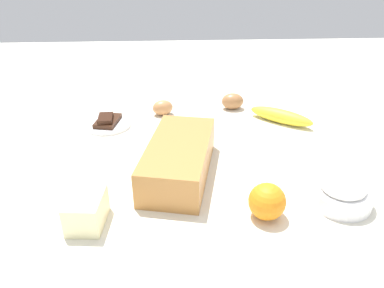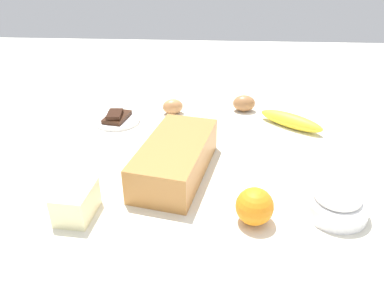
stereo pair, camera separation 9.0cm
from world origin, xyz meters
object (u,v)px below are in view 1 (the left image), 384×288
butter_block (86,210)px  loaf_pan (179,158)px  flour_bowl (342,193)px  chocolate_plate (108,123)px  orange_fruit (267,201)px  egg_beside_bowl (233,101)px  banana (281,116)px  egg_near_butter (163,108)px

butter_block → loaf_pan: bearing=132.3°
flour_bowl → chocolate_plate: bearing=-126.5°
flour_bowl → orange_fruit: bearing=-78.6°
orange_fruit → egg_beside_bowl: orange_fruit is taller
loaf_pan → chocolate_plate: 0.33m
flour_bowl → butter_block: 0.50m
chocolate_plate → banana: bearing=89.8°
loaf_pan → orange_fruit: size_ratio=4.20×
banana → orange_fruit: size_ratio=2.65×
loaf_pan → egg_beside_bowl: bearing=166.1°
banana → butter_block: butter_block is taller
loaf_pan → banana: loaf_pan is taller
flour_bowl → egg_beside_bowl: flour_bowl is taller
loaf_pan → egg_near_butter: (-0.33, -0.04, -0.02)m
egg_beside_bowl → chocolate_plate: (0.11, -0.37, -0.01)m
orange_fruit → butter_block: size_ratio=0.80×
egg_beside_bowl → loaf_pan: bearing=-25.7°
orange_fruit → egg_beside_bowl: 0.52m
orange_fruit → egg_beside_bowl: size_ratio=1.04×
flour_bowl → chocolate_plate: flour_bowl is taller
banana → egg_near_butter: bearing=-102.0°
flour_bowl → egg_near_butter: bearing=-141.4°
egg_near_butter → orange_fruit: bearing=22.8°
egg_beside_bowl → orange_fruit: bearing=-1.3°
flour_bowl → egg_beside_bowl: (-0.49, -0.15, -0.00)m
banana → egg_near_butter: egg_near_butter is taller
egg_beside_bowl → chocolate_plate: size_ratio=0.53×
butter_block → chocolate_plate: (-0.42, -0.02, -0.02)m
butter_block → chocolate_plate: butter_block is taller
banana → orange_fruit: orange_fruit is taller
chocolate_plate → orange_fruit: bearing=40.9°
orange_fruit → butter_block: orange_fruit is taller
flour_bowl → chocolate_plate: 0.65m
egg_near_butter → chocolate_plate: 0.17m
orange_fruit → egg_beside_bowl: (-0.52, 0.01, -0.01)m
orange_fruit → flour_bowl: bearing=101.4°
egg_near_butter → chocolate_plate: egg_near_butter is taller
orange_fruit → egg_near_butter: 0.53m
flour_bowl → butter_block: size_ratio=1.34×
orange_fruit → butter_block: 0.34m
loaf_pan → chocolate_plate: bearing=-130.8°
egg_near_butter → egg_beside_bowl: egg_beside_bowl is taller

